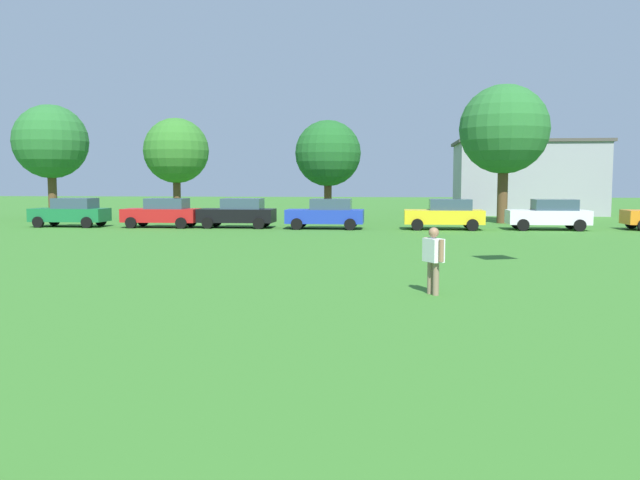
% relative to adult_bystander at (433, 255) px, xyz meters
% --- Properties ---
extents(ground_plane, '(160.00, 160.00, 0.00)m').
position_rel_adult_bystander_xyz_m(ground_plane, '(-5.80, 14.42, -0.94)').
color(ground_plane, '#387528').
extents(adult_bystander, '(0.51, 0.67, 1.59)m').
position_rel_adult_bystander_xyz_m(adult_bystander, '(0.00, 0.00, 0.00)').
color(adult_bystander, '#8C7259').
rests_on(adult_bystander, ground).
extents(parked_car_green_0, '(4.30, 2.02, 1.68)m').
position_rel_adult_bystander_xyz_m(parked_car_green_0, '(-19.59, 20.87, -0.09)').
color(parked_car_green_0, '#196B38').
rests_on(parked_car_green_0, ground).
extents(parked_car_red_1, '(4.30, 2.02, 1.68)m').
position_rel_adult_bystander_xyz_m(parked_car_red_1, '(-14.10, 20.95, -0.09)').
color(parked_car_red_1, red).
rests_on(parked_car_red_1, ground).
extents(parked_car_black_2, '(4.30, 2.02, 1.68)m').
position_rel_adult_bystander_xyz_m(parked_car_black_2, '(-9.72, 21.17, -0.09)').
color(parked_car_black_2, black).
rests_on(parked_car_black_2, ground).
extents(parked_car_blue_3, '(4.30, 2.02, 1.68)m').
position_rel_adult_bystander_xyz_m(parked_car_blue_3, '(-4.62, 20.85, -0.09)').
color(parked_car_blue_3, '#1E38AD').
rests_on(parked_car_blue_3, ground).
extents(parked_car_yellow_4, '(4.30, 2.02, 1.68)m').
position_rel_adult_bystander_xyz_m(parked_car_yellow_4, '(1.93, 21.07, -0.09)').
color(parked_car_yellow_4, yellow).
rests_on(parked_car_yellow_4, ground).
extents(parked_car_white_5, '(4.30, 2.02, 1.68)m').
position_rel_adult_bystander_xyz_m(parked_car_white_5, '(7.55, 21.39, -0.09)').
color(parked_car_white_5, white).
rests_on(parked_car_white_5, ground).
extents(tree_far_left, '(5.10, 5.10, 7.95)m').
position_rel_adult_bystander_xyz_m(tree_far_left, '(-24.61, 28.06, 4.42)').
color(tree_far_left, brown).
rests_on(tree_far_left, ground).
extents(tree_left, '(4.51, 4.51, 7.03)m').
position_rel_adult_bystander_xyz_m(tree_left, '(-15.96, 29.01, 3.80)').
color(tree_left, brown).
rests_on(tree_left, ground).
extents(tree_center, '(4.18, 4.18, 6.51)m').
position_rel_adult_bystander_xyz_m(tree_center, '(-5.07, 26.17, 3.45)').
color(tree_center, brown).
rests_on(tree_center, ground).
extents(tree_right, '(5.58, 5.58, 8.69)m').
position_rel_adult_bystander_xyz_m(tree_right, '(5.94, 27.00, 4.92)').
color(tree_right, brown).
rests_on(tree_right, ground).
extents(house_left, '(11.50, 7.20, 5.85)m').
position_rel_adult_bystander_xyz_m(house_left, '(9.76, 38.98, 1.99)').
color(house_left, '#9999A3').
rests_on(house_left, ground).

